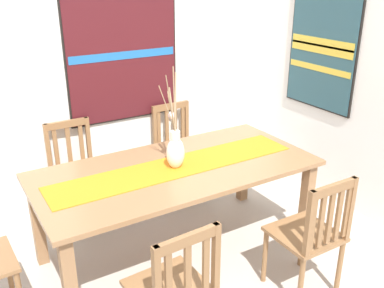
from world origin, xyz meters
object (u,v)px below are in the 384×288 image
(chair_2, at_px, (178,148))
(painting_on_back_wall, at_px, (122,44))
(chair_4, at_px, (312,234))
(centerpiece_vase, at_px, (175,149))
(dining_table, at_px, (176,178))
(chair_3, at_px, (76,171))
(painting_on_side_wall, at_px, (323,46))

(chair_2, xyz_separation_m, painting_on_back_wall, (-0.43, 0.22, 1.02))
(chair_2, relative_size, chair_4, 0.99)
(centerpiece_vase, relative_size, chair_2, 0.83)
(dining_table, relative_size, centerpiece_vase, 2.80)
(centerpiece_vase, distance_m, chair_3, 1.12)
(chair_3, xyz_separation_m, painting_on_back_wall, (0.59, 0.20, 1.02))
(chair_4, height_order, painting_on_side_wall, painting_on_side_wall)
(painting_on_side_wall, bearing_deg, painting_on_back_wall, 153.97)
(chair_3, relative_size, painting_on_side_wall, 0.76)
(centerpiece_vase, xyz_separation_m, painting_on_side_wall, (1.74, 0.30, 0.55))
(chair_2, bearing_deg, chair_3, 178.69)
(dining_table, distance_m, chair_4, 1.05)
(centerpiece_vase, bearing_deg, painting_on_back_wall, 85.60)
(painting_on_back_wall, bearing_deg, painting_on_side_wall, -26.03)
(dining_table, height_order, centerpiece_vase, centerpiece_vase)
(chair_3, distance_m, painting_on_side_wall, 2.53)
(dining_table, xyz_separation_m, centerpiece_vase, (-0.01, -0.01, 0.24))
(dining_table, bearing_deg, chair_2, 60.14)
(chair_2, distance_m, chair_4, 1.76)
(dining_table, relative_size, painting_on_side_wall, 1.76)
(dining_table, xyz_separation_m, chair_3, (-0.51, 0.90, -0.19))
(chair_4, bearing_deg, chair_2, 91.10)
(chair_3, xyz_separation_m, chair_4, (1.05, -1.78, 0.01))
(centerpiece_vase, xyz_separation_m, painting_on_back_wall, (0.09, 1.11, 0.59))
(dining_table, bearing_deg, chair_4, -58.78)
(painting_on_back_wall, height_order, painting_on_side_wall, painting_on_back_wall)
(dining_table, relative_size, chair_2, 2.32)
(dining_table, distance_m, chair_2, 1.03)
(chair_2, xyz_separation_m, painting_on_side_wall, (1.23, -0.59, 0.98))
(dining_table, bearing_deg, chair_3, 119.79)
(painting_on_back_wall, distance_m, painting_on_side_wall, 1.85)
(dining_table, height_order, chair_4, chair_4)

